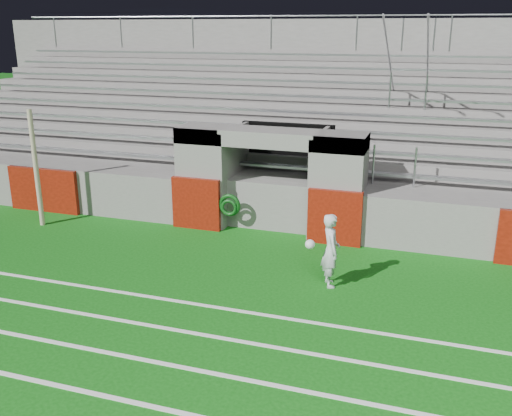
% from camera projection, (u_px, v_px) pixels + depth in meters
% --- Properties ---
extents(ground, '(90.00, 90.00, 0.00)m').
position_uv_depth(ground, '(219.00, 283.00, 11.67)').
color(ground, '#0E540F').
rests_on(ground, ground).
extents(field_post, '(0.13, 0.13, 3.06)m').
position_uv_depth(field_post, '(36.00, 169.00, 14.69)').
color(field_post, '#BCA98B').
rests_on(field_post, ground).
extents(stadium_structure, '(26.00, 8.48, 5.42)m').
position_uv_depth(stadium_structure, '(310.00, 141.00, 18.43)').
color(stadium_structure, slate).
rests_on(stadium_structure, ground).
extents(goalkeeper_with_ball, '(0.73, 0.72, 1.52)m').
position_uv_depth(goalkeeper_with_ball, '(330.00, 250.00, 11.37)').
color(goalkeeper_with_ball, silver).
rests_on(goalkeeper_with_ball, ground).
extents(hose_coil, '(0.58, 0.15, 0.58)m').
position_uv_depth(hose_coil, '(229.00, 206.00, 14.38)').
color(hose_coil, '#0C3F10').
rests_on(hose_coil, ground).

